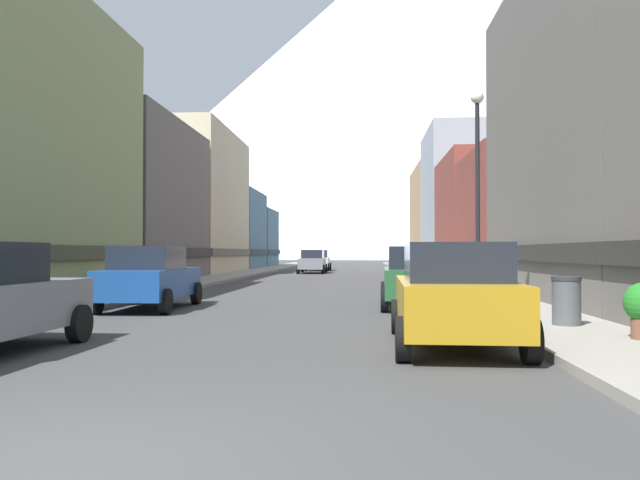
{
  "coord_description": "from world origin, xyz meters",
  "views": [
    {
      "loc": [
        2.25,
        -4.56,
        1.63
      ],
      "look_at": [
        0.08,
        27.46,
        2.23
      ],
      "focal_mm": 35.67,
      "sensor_mm": 36.0,
      "label": 1
    }
  ],
  "objects_px": {
    "pedestrian_0": "(456,268)",
    "pedestrian_1": "(451,268)",
    "car_driving_1": "(312,261)",
    "trash_bin_right": "(566,301)",
    "car_right_0": "(454,294)",
    "streetlamp_right": "(477,165)",
    "car_driving_0": "(318,260)",
    "car_right_1": "(416,277)",
    "potted_plant_1": "(100,281)",
    "car_left_1": "(150,277)"
  },
  "relations": [
    {
      "from": "car_right_0",
      "to": "pedestrian_1",
      "type": "relative_size",
      "value": 2.75
    },
    {
      "from": "car_left_1",
      "to": "pedestrian_0",
      "type": "height_order",
      "value": "pedestrian_0"
    },
    {
      "from": "car_right_1",
      "to": "potted_plant_1",
      "type": "bearing_deg",
      "value": 164.01
    },
    {
      "from": "trash_bin_right",
      "to": "streetlamp_right",
      "type": "relative_size",
      "value": 0.17
    },
    {
      "from": "car_left_1",
      "to": "potted_plant_1",
      "type": "bearing_deg",
      "value": 127.74
    },
    {
      "from": "car_driving_1",
      "to": "trash_bin_right",
      "type": "distance_m",
      "value": 35.96
    },
    {
      "from": "car_right_1",
      "to": "trash_bin_right",
      "type": "bearing_deg",
      "value": -65.39
    },
    {
      "from": "potted_plant_1",
      "to": "pedestrian_0",
      "type": "distance_m",
      "value": 14.54
    },
    {
      "from": "pedestrian_0",
      "to": "pedestrian_1",
      "type": "distance_m",
      "value": 1.64
    },
    {
      "from": "car_driving_1",
      "to": "streetlamp_right",
      "type": "relative_size",
      "value": 0.75
    },
    {
      "from": "car_driving_0",
      "to": "pedestrian_0",
      "type": "relative_size",
      "value": 2.68
    },
    {
      "from": "car_driving_0",
      "to": "trash_bin_right",
      "type": "distance_m",
      "value": 42.28
    },
    {
      "from": "trash_bin_right",
      "to": "pedestrian_0",
      "type": "relative_size",
      "value": 0.6
    },
    {
      "from": "car_driving_0",
      "to": "car_right_1",
      "type": "bearing_deg",
      "value": -81.46
    },
    {
      "from": "car_right_1",
      "to": "potted_plant_1",
      "type": "xyz_separation_m",
      "value": [
        -10.8,
        3.09,
        -0.31
      ]
    },
    {
      "from": "trash_bin_right",
      "to": "streetlamp_right",
      "type": "xyz_separation_m",
      "value": [
        -1.0,
        4.26,
        3.34
      ]
    },
    {
      "from": "pedestrian_0",
      "to": "trash_bin_right",
      "type": "bearing_deg",
      "value": -89.61
    },
    {
      "from": "car_right_1",
      "to": "car_driving_1",
      "type": "height_order",
      "value": "same"
    },
    {
      "from": "car_driving_1",
      "to": "potted_plant_1",
      "type": "distance_m",
      "value": 26.95
    },
    {
      "from": "car_driving_1",
      "to": "potted_plant_1",
      "type": "xyz_separation_m",
      "value": [
        -5.4,
        -26.4,
        -0.31
      ]
    },
    {
      "from": "car_driving_0",
      "to": "potted_plant_1",
      "type": "bearing_deg",
      "value": -99.33
    },
    {
      "from": "potted_plant_1",
      "to": "pedestrian_0",
      "type": "height_order",
      "value": "pedestrian_0"
    },
    {
      "from": "car_right_0",
      "to": "car_driving_0",
      "type": "distance_m",
      "value": 43.99
    },
    {
      "from": "car_left_1",
      "to": "pedestrian_0",
      "type": "distance_m",
      "value": 14.26
    },
    {
      "from": "car_right_0",
      "to": "streetlamp_right",
      "type": "distance_m",
      "value": 7.27
    },
    {
      "from": "potted_plant_1",
      "to": "streetlamp_right",
      "type": "distance_m",
      "value": 13.54
    },
    {
      "from": "car_left_1",
      "to": "pedestrian_1",
      "type": "bearing_deg",
      "value": 49.47
    },
    {
      "from": "car_left_1",
      "to": "pedestrian_0",
      "type": "bearing_deg",
      "value": 45.2
    },
    {
      "from": "potted_plant_1",
      "to": "car_driving_0",
      "type": "bearing_deg",
      "value": 80.67
    },
    {
      "from": "car_left_1",
      "to": "car_right_0",
      "type": "relative_size",
      "value": 1.0
    },
    {
      "from": "car_right_0",
      "to": "potted_plant_1",
      "type": "distance_m",
      "value": 15.27
    },
    {
      "from": "car_driving_1",
      "to": "car_left_1",
      "type": "bearing_deg",
      "value": -94.12
    },
    {
      "from": "car_driving_1",
      "to": "trash_bin_right",
      "type": "bearing_deg",
      "value": -77.23
    },
    {
      "from": "car_right_0",
      "to": "car_right_1",
      "type": "relative_size",
      "value": 1.0
    },
    {
      "from": "car_right_1",
      "to": "pedestrian_0",
      "type": "bearing_deg",
      "value": 74.88
    },
    {
      "from": "car_right_0",
      "to": "potted_plant_1",
      "type": "xyz_separation_m",
      "value": [
        -10.8,
        10.8,
        -0.31
      ]
    },
    {
      "from": "car_right_1",
      "to": "trash_bin_right",
      "type": "relative_size",
      "value": 4.55
    },
    {
      "from": "car_right_0",
      "to": "pedestrian_0",
      "type": "relative_size",
      "value": 2.71
    },
    {
      "from": "trash_bin_right",
      "to": "potted_plant_1",
      "type": "xyz_separation_m",
      "value": [
        -13.35,
        8.66,
        -0.05
      ]
    },
    {
      "from": "car_right_0",
      "to": "pedestrian_0",
      "type": "xyz_separation_m",
      "value": [
        2.45,
        16.78,
        0.01
      ]
    },
    {
      "from": "potted_plant_1",
      "to": "streetlamp_right",
      "type": "xyz_separation_m",
      "value": [
        12.35,
        -4.4,
        3.39
      ]
    },
    {
      "from": "car_left_1",
      "to": "car_right_1",
      "type": "distance_m",
      "value": 7.67
    },
    {
      "from": "car_right_1",
      "to": "trash_bin_right",
      "type": "xyz_separation_m",
      "value": [
        2.55,
        -5.57,
        -0.26
      ]
    },
    {
      "from": "car_right_0",
      "to": "streetlamp_right",
      "type": "xyz_separation_m",
      "value": [
        1.55,
        6.4,
        3.09
      ]
    },
    {
      "from": "car_right_0",
      "to": "streetlamp_right",
      "type": "bearing_deg",
      "value": 76.37
    },
    {
      "from": "trash_bin_right",
      "to": "streetlamp_right",
      "type": "distance_m",
      "value": 5.51
    },
    {
      "from": "potted_plant_1",
      "to": "pedestrian_0",
      "type": "xyz_separation_m",
      "value": [
        13.25,
        5.98,
        0.31
      ]
    },
    {
      "from": "car_right_1",
      "to": "car_driving_1",
      "type": "relative_size",
      "value": 1.01
    },
    {
      "from": "car_driving_1",
      "to": "car_right_1",
      "type": "bearing_deg",
      "value": -79.63
    },
    {
      "from": "pedestrian_1",
      "to": "streetlamp_right",
      "type": "distance_m",
      "value": 12.44
    }
  ]
}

